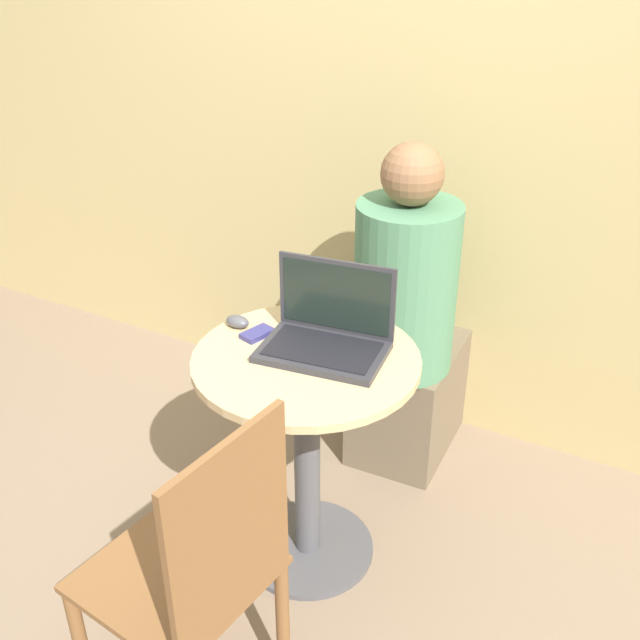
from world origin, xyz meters
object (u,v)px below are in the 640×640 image
(laptop, at_px, (327,332))
(person_seated, at_px, (408,336))
(chair_empty, at_px, (197,580))
(cell_phone, at_px, (257,334))

(laptop, distance_m, person_seated, 0.63)
(person_seated, bearing_deg, chair_empty, -90.93)
(laptop, xyz_separation_m, chair_empty, (0.02, -0.69, -0.32))
(laptop, relative_size, cell_phone, 3.47)
(cell_phone, distance_m, chair_empty, 0.74)
(cell_phone, xyz_separation_m, chair_empty, (0.23, -0.65, -0.27))
(person_seated, bearing_deg, cell_phone, -113.33)
(laptop, distance_m, chair_empty, 0.76)
(laptop, bearing_deg, chair_empty, -88.59)
(chair_empty, bearing_deg, person_seated, 89.07)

